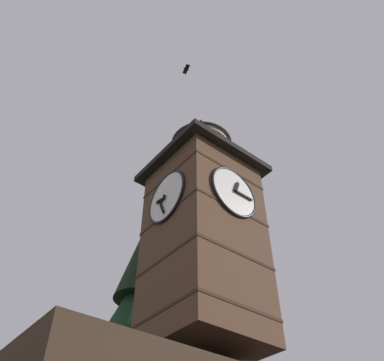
% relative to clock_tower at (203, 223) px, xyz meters
% --- Properties ---
extents(clock_tower, '(3.96, 3.96, 10.47)m').
position_rel_clock_tower_xyz_m(clock_tower, '(0.00, 0.00, 0.00)').
color(clock_tower, brown).
rests_on(clock_tower, building_main).
extents(flying_bird_high, '(0.35, 0.61, 0.16)m').
position_rel_clock_tower_xyz_m(flying_bird_high, '(0.64, -0.34, 9.69)').
color(flying_bird_high, black).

